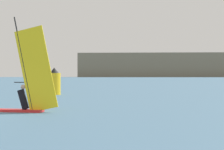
{
  "coord_description": "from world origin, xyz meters",
  "views": [
    {
      "loc": [
        9.71,
        -15.04,
        1.66
      ],
      "look_at": [
        5.13,
        11.23,
        1.75
      ],
      "focal_mm": 64.29,
      "sensor_mm": 36.0,
      "label": 1
    }
  ],
  "objects": [
    {
      "name": "channel_buoy",
      "position": [
        -1.61,
        19.59,
        1.11
      ],
      "size": [
        1.14,
        1.14,
        2.45
      ],
      "color": "yellow",
      "rests_on": "ground_plane"
    },
    {
      "name": "windsurfer",
      "position": [
        2.62,
        2.58,
        1.11
      ],
      "size": [
        3.35,
        0.71,
        4.46
      ],
      "rotation": [
        0.0,
        0.0,
        3.11
      ],
      "color": "red",
      "rests_on": "ground_plane"
    }
  ]
}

